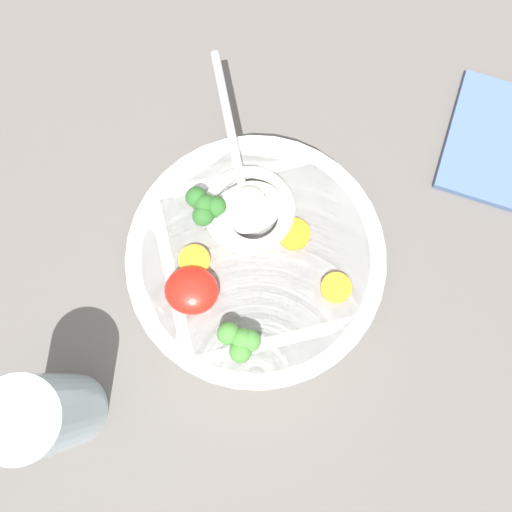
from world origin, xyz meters
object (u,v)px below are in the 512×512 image
Objects in this scene: soup_bowl at (256,263)px; drinking_glass at (49,414)px; soup_spoon at (244,195)px; noodle_pile at (250,213)px.

soup_bowl is 20.78cm from drinking_glass.
soup_spoon is 1.48× the size of drinking_glass.
drinking_glass is at bearing 128.09° from soup_spoon.
noodle_pile is 1.79cm from soup_spoon.
soup_spoon is at bearing 109.77° from soup_bowl.
soup_spoon is (-1.76, 4.90, 3.65)cm from soup_bowl.
soup_bowl is 6.36cm from soup_spoon.
soup_bowl is at bearing -180.00° from soup_spoon.
drinking_glass reaches higher than noodle_pile.
drinking_glass is at bearing -125.92° from noodle_pile.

